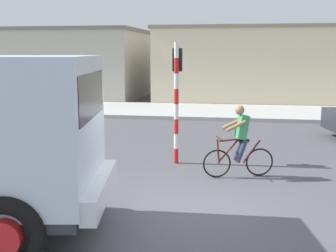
# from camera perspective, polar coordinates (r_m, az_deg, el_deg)

# --- Properties ---
(ground_plane) EXTENTS (120.00, 120.00, 0.00)m
(ground_plane) POSITION_cam_1_polar(r_m,az_deg,el_deg) (8.37, 3.28, -11.16)
(ground_plane) COLOR #4C4C51
(sidewalk_far) EXTENTS (80.00, 5.00, 0.16)m
(sidewalk_far) POSITION_cam_1_polar(r_m,az_deg,el_deg) (21.55, 7.11, 1.85)
(sidewalk_far) COLOR #ADADA8
(sidewalk_far) RESTS_ON ground
(cyclist) EXTENTS (1.66, 0.66, 1.72)m
(cyclist) POSITION_cam_1_polar(r_m,az_deg,el_deg) (10.58, 9.21, -1.97)
(cyclist) COLOR black
(cyclist) RESTS_ON ground
(traffic_light_pole) EXTENTS (0.24, 0.43, 3.20)m
(traffic_light_pole) POSITION_cam_1_polar(r_m,az_deg,el_deg) (11.64, 1.14, 5.19)
(traffic_light_pole) COLOR red
(traffic_light_pole) RESTS_ON ground
(building_corner_left) EXTENTS (10.67, 8.04, 4.37)m
(building_corner_left) POSITION_cam_1_polar(r_m,az_deg,el_deg) (30.14, -13.44, 7.88)
(building_corner_left) COLOR #B2AD9E
(building_corner_left) RESTS_ON ground
(building_mid_block) EXTENTS (11.72, 7.74, 4.38)m
(building_mid_block) POSITION_cam_1_polar(r_m,az_deg,el_deg) (27.69, 11.19, 7.84)
(building_mid_block) COLOR beige
(building_mid_block) RESTS_ON ground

